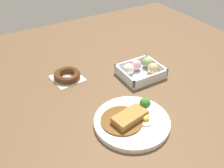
{
  "coord_description": "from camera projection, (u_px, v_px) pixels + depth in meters",
  "views": [
    {
      "loc": [
        0.44,
        0.65,
        0.61
      ],
      "look_at": [
        0.03,
        -0.05,
        0.03
      ],
      "focal_mm": 41.47,
      "sensor_mm": 36.0,
      "label": 1
    }
  ],
  "objects": [
    {
      "name": "chocolate_ring_donut",
      "position": [
        67.0,
        75.0,
        1.08
      ],
      "size": [
        0.13,
        0.13,
        0.03
      ],
      "color": "white",
      "rests_on": "ground_plane"
    },
    {
      "name": "donut_box",
      "position": [
        141.0,
        70.0,
        1.09
      ],
      "size": [
        0.17,
        0.15,
        0.06
      ],
      "color": "silver",
      "rests_on": "ground_plane"
    },
    {
      "name": "curry_plate",
      "position": [
        132.0,
        120.0,
        0.86
      ],
      "size": [
        0.25,
        0.25,
        0.07
      ],
      "color": "white",
      "rests_on": "ground_plane"
    },
    {
      "name": "ground_plane",
      "position": [
        125.0,
        95.0,
        0.99
      ],
      "size": [
        1.6,
        1.6,
        0.0
      ],
      "primitive_type": "plane",
      "color": "brown"
    }
  ]
}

